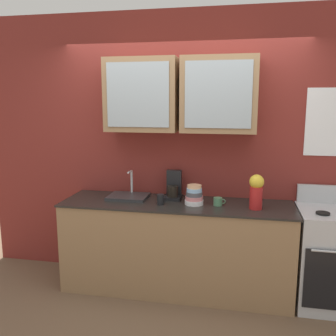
% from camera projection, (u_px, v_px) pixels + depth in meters
% --- Properties ---
extents(ground_plane, '(10.00, 10.00, 0.00)m').
position_uv_depth(ground_plane, '(176.00, 288.00, 3.82)').
color(ground_plane, brown).
extents(back_wall_unit, '(4.47, 0.42, 2.82)m').
position_uv_depth(back_wall_unit, '(182.00, 138.00, 3.85)').
color(back_wall_unit, maroon).
rests_on(back_wall_unit, ground_plane).
extents(counter, '(2.29, 0.65, 0.91)m').
position_uv_depth(counter, '(176.00, 246.00, 3.73)').
color(counter, '#93704C').
rests_on(counter, ground_plane).
extents(stove_range, '(0.68, 0.65, 1.09)m').
position_uv_depth(stove_range, '(334.00, 258.00, 3.44)').
color(stove_range, silver).
rests_on(stove_range, ground_plane).
extents(sink_faucet, '(0.40, 0.32, 0.28)m').
position_uv_depth(sink_faucet, '(128.00, 196.00, 3.83)').
color(sink_faucet, '#2D2D30').
rests_on(sink_faucet, counter).
extents(bowl_stack, '(0.18, 0.18, 0.19)m').
position_uv_depth(bowl_stack, '(194.00, 196.00, 3.58)').
color(bowl_stack, white).
rests_on(bowl_stack, counter).
extents(vase, '(0.13, 0.13, 0.33)m').
position_uv_depth(vase, '(256.00, 191.00, 3.42)').
color(vase, '#B21E1E').
rests_on(vase, counter).
extents(cup_near_sink, '(0.11, 0.07, 0.10)m').
position_uv_depth(cup_near_sink, '(161.00, 199.00, 3.58)').
color(cup_near_sink, black).
rests_on(cup_near_sink, counter).
extents(cup_near_bowls, '(0.12, 0.08, 0.08)m').
position_uv_depth(cup_near_bowls, '(218.00, 202.00, 3.55)').
color(cup_near_bowls, '#4C7F59').
rests_on(cup_near_bowls, counter).
extents(coffee_maker, '(0.17, 0.20, 0.29)m').
position_uv_depth(coffee_maker, '(173.00, 188.00, 3.81)').
color(coffee_maker, black).
rests_on(coffee_maker, counter).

